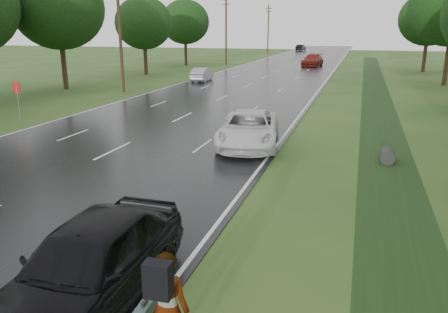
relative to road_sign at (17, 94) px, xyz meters
name	(u,v)px	position (x,y,z in m)	size (l,w,h in m)	color
road	(274,73)	(8.50, 33.00, -1.62)	(14.00, 180.00, 0.04)	black
edge_stripe_east	(331,74)	(15.25, 33.00, -1.60)	(0.12, 180.00, 0.01)	silver
edge_stripe_west	(221,71)	(1.75, 33.00, -1.60)	(0.12, 180.00, 0.01)	silver
center_line	(274,73)	(8.50, 33.00, -1.60)	(0.12, 180.00, 0.01)	silver
drainage_ditch	(380,120)	(20.00, 6.71, -1.61)	(2.20, 120.00, 0.56)	black
road_sign	(17,94)	(0.00, 0.00, 0.00)	(0.50, 0.06, 2.30)	slate
utility_pole_mid	(120,29)	(-0.70, 13.00, 3.55)	(1.60, 0.26, 10.00)	#362316
utility_pole_far	(226,29)	(-0.70, 43.00, 3.55)	(1.60, 0.26, 10.00)	#362316
utility_pole_distant	(268,29)	(-0.70, 73.00, 3.55)	(1.60, 0.26, 10.00)	#362316
tree_east_f	(429,19)	(26.00, 40.00, 4.73)	(7.20, 7.20, 9.62)	#362316
tree_west_c	(58,8)	(-6.50, 13.00, 5.27)	(7.80, 7.80, 10.43)	#362316
tree_west_d	(144,23)	(-5.70, 27.00, 4.18)	(6.60, 6.60, 8.80)	#362316
tree_west_f	(185,22)	(-6.30, 41.00, 4.49)	(7.00, 7.00, 9.29)	#362316
pedestrian	(165,308)	(16.10, -14.96, -0.60)	(0.92, 0.80, 2.02)	#A5998C
white_pickup	(249,129)	(14.00, -1.29, -0.82)	(2.60, 5.64, 1.57)	silver
dark_sedan	(90,264)	(14.07, -13.97, -0.72)	(2.08, 5.17, 1.76)	black
silver_sedan	(202,74)	(3.09, 22.23, -0.91)	(1.46, 4.18, 1.38)	#95989D
far_car_red	(313,60)	(11.82, 44.60, -0.76)	(2.35, 5.78, 1.68)	maroon
far_car_dark	(301,48)	(4.14, 88.85, -0.86)	(1.56, 4.48, 1.48)	black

